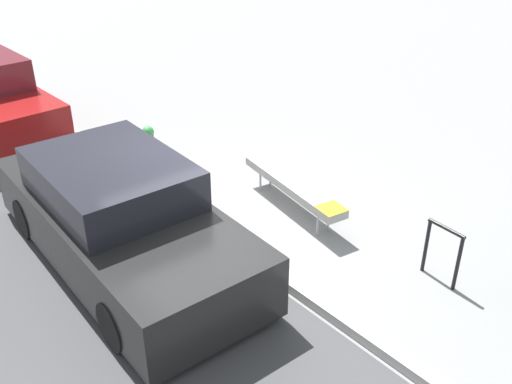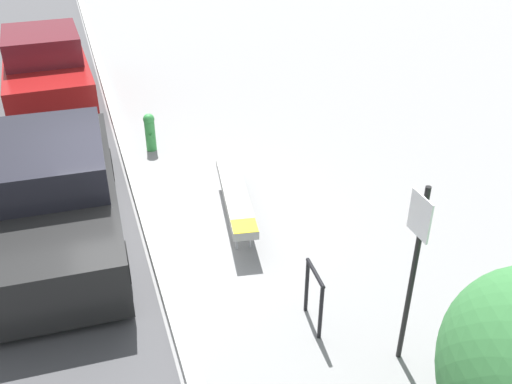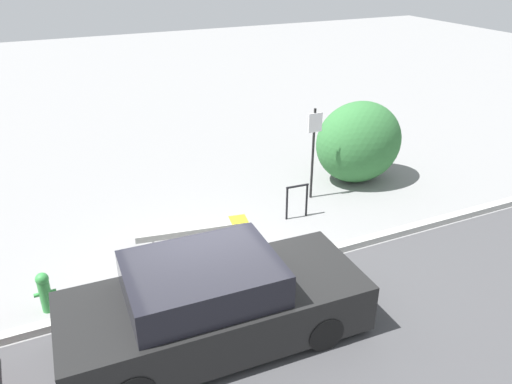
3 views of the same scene
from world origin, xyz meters
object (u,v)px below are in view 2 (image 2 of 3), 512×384
Objects in this scene: parked_car_far at (47,71)px; fire_hydrant at (150,131)px; bench at (235,195)px; sign_post at (414,262)px; bike_rack at (314,292)px; parked_car_near at (52,194)px.

fire_hydrant is at bearing 26.22° from parked_car_far.
bench is 3.07× the size of fire_hydrant.
bench is 1.02× the size of sign_post.
sign_post is at bearing 16.22° from fire_hydrant.
sign_post is (3.39, 0.97, 0.94)m from bench.
bike_rack is 4.29m from parked_car_near.
parked_car_near is (-0.54, -2.71, 0.23)m from bench.
bike_rack is at bearing 16.28° from parked_car_far.
sign_post is 5.44m from parked_car_near.
parked_car_far is at bearing -148.06° from bench.
sign_post is 0.48× the size of parked_car_near.
bike_rack is 0.19× the size of parked_car_far.
sign_post is 6.65m from fire_hydrant.
sign_post reaches higher than parked_car_far.
fire_hydrant is at bearing -163.78° from sign_post.
bench is at bearing 16.61° from fire_hydrant.
bike_rack is 1.08× the size of fire_hydrant.
parked_car_near is 5.80m from parked_car_far.
bike_rack reaches higher than bench.
parked_car_near is at bearing -136.94° from sign_post.
parked_car_near is (-3.94, -3.68, -0.71)m from sign_post.
sign_post reaches higher than bench.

